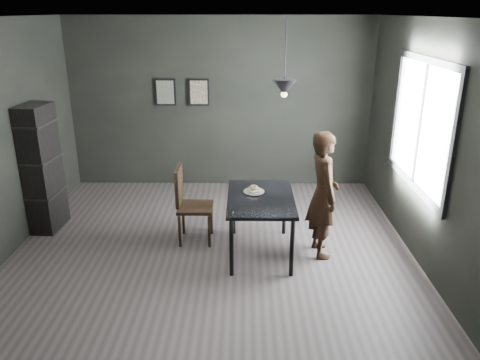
{
  "coord_description": "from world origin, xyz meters",
  "views": [
    {
      "loc": [
        0.41,
        -5.22,
        2.87
      ],
      "look_at": [
        0.35,
        0.05,
        0.95
      ],
      "focal_mm": 35.0,
      "sensor_mm": 36.0,
      "label": 1
    }
  ],
  "objects_px": {
    "shelf_unit": "(42,169)",
    "woman": "(323,195)",
    "cafe_table": "(261,203)",
    "pendant_lamp": "(284,87)",
    "wood_chair": "(188,200)",
    "white_plate": "(254,192)"
  },
  "relations": [
    {
      "from": "shelf_unit",
      "to": "woman",
      "type": "bearing_deg",
      "value": -7.07
    },
    {
      "from": "cafe_table",
      "to": "pendant_lamp",
      "type": "bearing_deg",
      "value": 21.8
    },
    {
      "from": "cafe_table",
      "to": "shelf_unit",
      "type": "xyz_separation_m",
      "value": [
        -2.92,
        0.71,
        0.19
      ]
    },
    {
      "from": "wood_chair",
      "to": "woman",
      "type": "bearing_deg",
      "value": -10.61
    },
    {
      "from": "pendant_lamp",
      "to": "white_plate",
      "type": "bearing_deg",
      "value": 171.93
    },
    {
      "from": "white_plate",
      "to": "shelf_unit",
      "type": "distance_m",
      "value": 2.9
    },
    {
      "from": "white_plate",
      "to": "shelf_unit",
      "type": "xyz_separation_m",
      "value": [
        -2.84,
        0.56,
        0.11
      ]
    },
    {
      "from": "white_plate",
      "to": "woman",
      "type": "xyz_separation_m",
      "value": [
        0.83,
        -0.14,
        0.03
      ]
    },
    {
      "from": "wood_chair",
      "to": "shelf_unit",
      "type": "bearing_deg",
      "value": 169.49
    },
    {
      "from": "pendant_lamp",
      "to": "wood_chair",
      "type": "bearing_deg",
      "value": 169.05
    },
    {
      "from": "pendant_lamp",
      "to": "shelf_unit",
      "type": "bearing_deg",
      "value": 169.18
    },
    {
      "from": "cafe_table",
      "to": "shelf_unit",
      "type": "bearing_deg",
      "value": 166.41
    },
    {
      "from": "shelf_unit",
      "to": "pendant_lamp",
      "type": "relative_size",
      "value": 2.0
    },
    {
      "from": "cafe_table",
      "to": "shelf_unit",
      "type": "relative_size",
      "value": 0.69
    },
    {
      "from": "cafe_table",
      "to": "wood_chair",
      "type": "xyz_separation_m",
      "value": [
        -0.92,
        0.33,
        -0.09
      ]
    },
    {
      "from": "woman",
      "to": "pendant_lamp",
      "type": "height_order",
      "value": "pendant_lamp"
    },
    {
      "from": "woman",
      "to": "shelf_unit",
      "type": "bearing_deg",
      "value": 71.9
    },
    {
      "from": "cafe_table",
      "to": "woman",
      "type": "bearing_deg",
      "value": 0.5
    },
    {
      "from": "woman",
      "to": "shelf_unit",
      "type": "distance_m",
      "value": 3.74
    },
    {
      "from": "cafe_table",
      "to": "white_plate",
      "type": "bearing_deg",
      "value": 118.82
    },
    {
      "from": "white_plate",
      "to": "wood_chair",
      "type": "bearing_deg",
      "value": 167.93
    },
    {
      "from": "wood_chair",
      "to": "pendant_lamp",
      "type": "height_order",
      "value": "pendant_lamp"
    }
  ]
}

